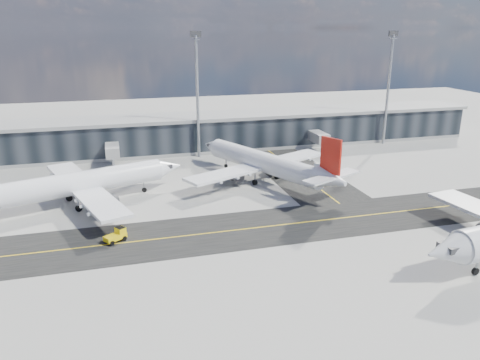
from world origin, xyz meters
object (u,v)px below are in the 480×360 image
at_px(service_van, 272,160).
at_px(airliner_redtail, 265,163).
at_px(baggage_tug, 117,235).
at_px(airliner_af, 74,184).

bearing_deg(service_van, airliner_redtail, -116.75).
distance_m(airliner_redtail, service_van, 13.80).
relative_size(airliner_redtail, baggage_tug, 11.07).
distance_m(airliner_af, service_van, 44.81).
height_order(airliner_af, service_van, airliner_af).
relative_size(baggage_tug, service_van, 0.60).
bearing_deg(airliner_af, service_van, 92.81).
relative_size(airliner_af, service_van, 6.88).
bearing_deg(airliner_redtail, airliner_af, 161.96).
height_order(baggage_tug, service_van, baggage_tug).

